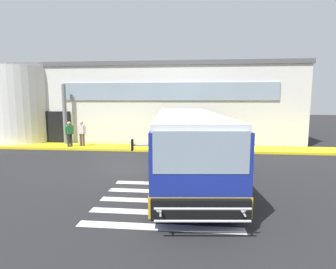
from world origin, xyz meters
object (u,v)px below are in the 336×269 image
bus_main_foreground (187,145)px  passenger_by_doorway (82,132)px  passenger_near_column (69,132)px  entry_support_column (65,114)px

bus_main_foreground → passenger_by_doorway: bus_main_foreground is taller
bus_main_foreground → passenger_near_column: size_ratio=6.54×
bus_main_foreground → passenger_by_doorway: (-7.15, 5.60, -0.25)m
passenger_near_column → passenger_by_doorway: 0.80m
bus_main_foreground → passenger_near_column: bus_main_foreground is taller
entry_support_column → passenger_by_doorway: size_ratio=2.47×
bus_main_foreground → passenger_by_doorway: 9.09m
passenger_near_column → passenger_by_doorway: same height
bus_main_foreground → entry_support_column: bearing=143.4°
entry_support_column → passenger_by_doorway: 2.11m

